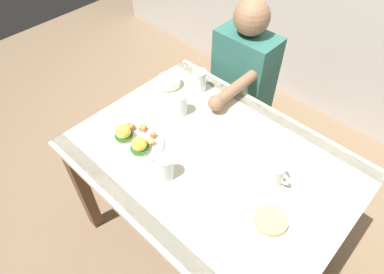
{
  "coord_description": "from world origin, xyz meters",
  "views": [
    {
      "loc": [
        0.57,
        -0.73,
        1.88
      ],
      "look_at": [
        -0.12,
        0.0,
        0.78
      ],
      "focal_mm": 31.27,
      "sensor_mm": 36.0,
      "label": 1
    }
  ],
  "objects_px": {
    "eggs_benedict_plate": "(133,141)",
    "fork": "(242,141)",
    "coffee_mug": "(275,173)",
    "diner_person": "(240,82)",
    "water_glass_extra": "(199,82)",
    "water_glass_near": "(165,168)",
    "water_glass_far": "(180,105)",
    "dining_table": "(211,172)",
    "side_plate": "(271,222)",
    "fruit_bowl": "(169,82)"
  },
  "relations": [
    {
      "from": "fruit_bowl",
      "to": "diner_person",
      "type": "distance_m",
      "value": 0.45
    },
    {
      "from": "eggs_benedict_plate",
      "to": "diner_person",
      "type": "height_order",
      "value": "diner_person"
    },
    {
      "from": "fork",
      "to": "water_glass_extra",
      "type": "bearing_deg",
      "value": 160.16
    },
    {
      "from": "eggs_benedict_plate",
      "to": "fork",
      "type": "bearing_deg",
      "value": 45.66
    },
    {
      "from": "dining_table",
      "to": "water_glass_extra",
      "type": "distance_m",
      "value": 0.5
    },
    {
      "from": "fruit_bowl",
      "to": "dining_table",
      "type": "bearing_deg",
      "value": -23.61
    },
    {
      "from": "fruit_bowl",
      "to": "side_plate",
      "type": "distance_m",
      "value": 0.91
    },
    {
      "from": "dining_table",
      "to": "water_glass_far",
      "type": "relative_size",
      "value": 10.86
    },
    {
      "from": "fork",
      "to": "water_glass_extra",
      "type": "height_order",
      "value": "water_glass_extra"
    },
    {
      "from": "fruit_bowl",
      "to": "fork",
      "type": "height_order",
      "value": "fruit_bowl"
    },
    {
      "from": "water_glass_extra",
      "to": "dining_table",
      "type": "bearing_deg",
      "value": -40.67
    },
    {
      "from": "dining_table",
      "to": "coffee_mug",
      "type": "xyz_separation_m",
      "value": [
        0.26,
        0.08,
        0.16
      ]
    },
    {
      "from": "diner_person",
      "to": "fork",
      "type": "bearing_deg",
      "value": -52.49
    },
    {
      "from": "eggs_benedict_plate",
      "to": "water_glass_far",
      "type": "bearing_deg",
      "value": 89.35
    },
    {
      "from": "side_plate",
      "to": "diner_person",
      "type": "relative_size",
      "value": 0.18
    },
    {
      "from": "fruit_bowl",
      "to": "diner_person",
      "type": "xyz_separation_m",
      "value": [
        0.2,
        0.39,
        -0.12
      ]
    },
    {
      "from": "coffee_mug",
      "to": "water_glass_extra",
      "type": "height_order",
      "value": "water_glass_extra"
    },
    {
      "from": "dining_table",
      "to": "fork",
      "type": "xyz_separation_m",
      "value": [
        0.04,
        0.16,
        0.11
      ]
    },
    {
      "from": "water_glass_far",
      "to": "side_plate",
      "type": "xyz_separation_m",
      "value": [
        0.67,
        -0.2,
        -0.04
      ]
    },
    {
      "from": "water_glass_near",
      "to": "water_glass_extra",
      "type": "height_order",
      "value": "water_glass_extra"
    },
    {
      "from": "water_glass_far",
      "to": "dining_table",
      "type": "bearing_deg",
      "value": -19.67
    },
    {
      "from": "coffee_mug",
      "to": "fork",
      "type": "height_order",
      "value": "coffee_mug"
    },
    {
      "from": "eggs_benedict_plate",
      "to": "side_plate",
      "type": "distance_m",
      "value": 0.68
    },
    {
      "from": "coffee_mug",
      "to": "water_glass_far",
      "type": "height_order",
      "value": "water_glass_far"
    },
    {
      "from": "water_glass_extra",
      "to": "diner_person",
      "type": "distance_m",
      "value": 0.33
    },
    {
      "from": "water_glass_near",
      "to": "diner_person",
      "type": "height_order",
      "value": "diner_person"
    },
    {
      "from": "coffee_mug",
      "to": "side_plate",
      "type": "relative_size",
      "value": 0.56
    },
    {
      "from": "side_plate",
      "to": "dining_table",
      "type": "bearing_deg",
      "value": 165.76
    },
    {
      "from": "water_glass_far",
      "to": "diner_person",
      "type": "relative_size",
      "value": 0.1
    },
    {
      "from": "water_glass_extra",
      "to": "side_plate",
      "type": "distance_m",
      "value": 0.83
    },
    {
      "from": "fruit_bowl",
      "to": "side_plate",
      "type": "bearing_deg",
      "value": -19.73
    },
    {
      "from": "water_glass_extra",
      "to": "eggs_benedict_plate",
      "type": "bearing_deg",
      "value": -83.97
    },
    {
      "from": "coffee_mug",
      "to": "fork",
      "type": "distance_m",
      "value": 0.24
    },
    {
      "from": "fork",
      "to": "water_glass_far",
      "type": "relative_size",
      "value": 1.34
    },
    {
      "from": "water_glass_extra",
      "to": "diner_person",
      "type": "relative_size",
      "value": 0.1
    },
    {
      "from": "water_glass_extra",
      "to": "water_glass_near",
      "type": "bearing_deg",
      "value": -61.18
    },
    {
      "from": "fork",
      "to": "side_plate",
      "type": "xyz_separation_m",
      "value": [
        0.33,
        -0.26,
        0.01
      ]
    },
    {
      "from": "eggs_benedict_plate",
      "to": "fork",
      "type": "height_order",
      "value": "eggs_benedict_plate"
    },
    {
      "from": "dining_table",
      "to": "side_plate",
      "type": "relative_size",
      "value": 6.0
    },
    {
      "from": "water_glass_near",
      "to": "water_glass_far",
      "type": "height_order",
      "value": "same"
    },
    {
      "from": "diner_person",
      "to": "water_glass_far",
      "type": "bearing_deg",
      "value": -90.71
    },
    {
      "from": "dining_table",
      "to": "coffee_mug",
      "type": "height_order",
      "value": "coffee_mug"
    },
    {
      "from": "coffee_mug",
      "to": "fork",
      "type": "relative_size",
      "value": 0.75
    },
    {
      "from": "dining_table",
      "to": "fruit_bowl",
      "type": "relative_size",
      "value": 10.0
    },
    {
      "from": "water_glass_near",
      "to": "side_plate",
      "type": "xyz_separation_m",
      "value": [
        0.44,
        0.11,
        -0.04
      ]
    },
    {
      "from": "coffee_mug",
      "to": "water_glass_far",
      "type": "xyz_separation_m",
      "value": [
        -0.57,
        0.03,
        -0.0
      ]
    },
    {
      "from": "water_glass_extra",
      "to": "diner_person",
      "type": "xyz_separation_m",
      "value": [
        0.06,
        0.29,
        -0.14
      ]
    },
    {
      "from": "dining_table",
      "to": "water_glass_near",
      "type": "relative_size",
      "value": 10.89
    },
    {
      "from": "coffee_mug",
      "to": "diner_person",
      "type": "height_order",
      "value": "diner_person"
    },
    {
      "from": "dining_table",
      "to": "diner_person",
      "type": "xyz_separation_m",
      "value": [
        -0.3,
        0.6,
        0.02
      ]
    }
  ]
}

